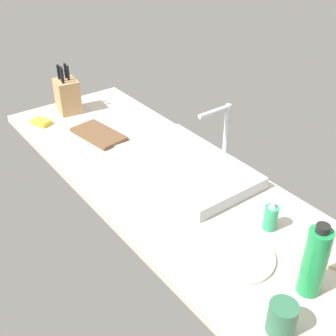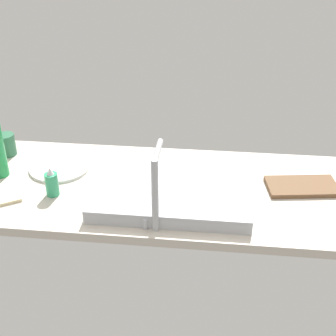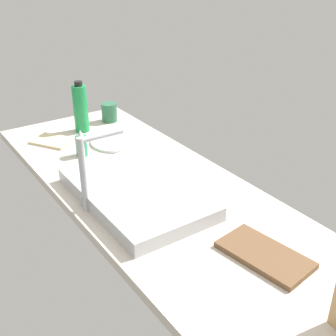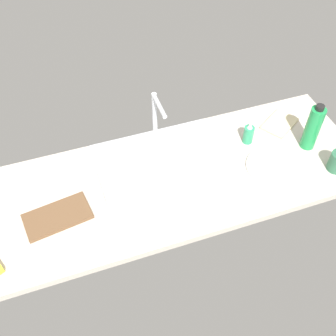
{
  "view_description": "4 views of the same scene",
  "coord_description": "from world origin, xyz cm",
  "px_view_note": "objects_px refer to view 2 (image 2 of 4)",
  "views": [
    {
      "loc": [
        120.59,
        -88.95,
        104.89
      ],
      "look_at": [
        5.48,
        -2.85,
        11.9
      ],
      "focal_mm": 46.72,
      "sensor_mm": 36.0,
      "label": 1
    },
    {
      "loc": [
        -12.53,
        154.2,
        101.73
      ],
      "look_at": [
        4.18,
        2.2,
        13.38
      ],
      "focal_mm": 49.87,
      "sensor_mm": 36.0,
      "label": 2
    },
    {
      "loc": [
        -116.86,
        77.07,
        86.2
      ],
      "look_at": [
        2.73,
        -4.73,
        11.85
      ],
      "focal_mm": 46.76,
      "sensor_mm": 36.0,
      "label": 3
    },
    {
      "loc": [
        -35.86,
        -111.65,
        145.89
      ],
      "look_at": [
        2.33,
        -1.26,
        12.69
      ],
      "focal_mm": 43.6,
      "sensor_mm": 36.0,
      "label": 4
    }
  ],
  "objects_px": {
    "soap_bottle": "(52,183)",
    "coffee_mug": "(6,145)",
    "faucet": "(155,185)",
    "sink_basin": "(172,195)",
    "cutting_board": "(302,186)",
    "dinner_plate": "(60,167)"
  },
  "relations": [
    {
      "from": "cutting_board",
      "to": "coffee_mug",
      "type": "xyz_separation_m",
      "value": [
        1.26,
        -0.15,
        0.04
      ]
    },
    {
      "from": "sink_basin",
      "to": "coffee_mug",
      "type": "relative_size",
      "value": 6.06
    },
    {
      "from": "faucet",
      "to": "dinner_plate",
      "type": "distance_m",
      "value": 0.59
    },
    {
      "from": "soap_bottle",
      "to": "sink_basin",
      "type": "bearing_deg",
      "value": -179.42
    },
    {
      "from": "dinner_plate",
      "to": "coffee_mug",
      "type": "height_order",
      "value": "coffee_mug"
    },
    {
      "from": "faucet",
      "to": "coffee_mug",
      "type": "height_order",
      "value": "faucet"
    },
    {
      "from": "faucet",
      "to": "soap_bottle",
      "type": "bearing_deg",
      "value": -20.13
    },
    {
      "from": "sink_basin",
      "to": "faucet",
      "type": "height_order",
      "value": "faucet"
    },
    {
      "from": "soap_bottle",
      "to": "faucet",
      "type": "bearing_deg",
      "value": 159.87
    },
    {
      "from": "sink_basin",
      "to": "soap_bottle",
      "type": "bearing_deg",
      "value": 0.58
    },
    {
      "from": "sink_basin",
      "to": "soap_bottle",
      "type": "distance_m",
      "value": 0.46
    },
    {
      "from": "cutting_board",
      "to": "sink_basin",
      "type": "bearing_deg",
      "value": 16.19
    },
    {
      "from": "sink_basin",
      "to": "cutting_board",
      "type": "distance_m",
      "value": 0.52
    },
    {
      "from": "cutting_board",
      "to": "faucet",
      "type": "bearing_deg",
      "value": 29.38
    },
    {
      "from": "coffee_mug",
      "to": "soap_bottle",
      "type": "bearing_deg",
      "value": 135.97
    },
    {
      "from": "sink_basin",
      "to": "faucet",
      "type": "xyz_separation_m",
      "value": [
        0.04,
        0.16,
        0.14
      ]
    },
    {
      "from": "soap_bottle",
      "to": "coffee_mug",
      "type": "distance_m",
      "value": 0.42
    },
    {
      "from": "cutting_board",
      "to": "soap_bottle",
      "type": "bearing_deg",
      "value": 8.9
    },
    {
      "from": "sink_basin",
      "to": "dinner_plate",
      "type": "relative_size",
      "value": 2.31
    },
    {
      "from": "soap_bottle",
      "to": "dinner_plate",
      "type": "xyz_separation_m",
      "value": [
        0.04,
        -0.2,
        -0.04
      ]
    },
    {
      "from": "soap_bottle",
      "to": "coffee_mug",
      "type": "height_order",
      "value": "soap_bottle"
    },
    {
      "from": "soap_bottle",
      "to": "coffee_mug",
      "type": "xyz_separation_m",
      "value": [
        0.3,
        -0.29,
        -0.0
      ]
    }
  ]
}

